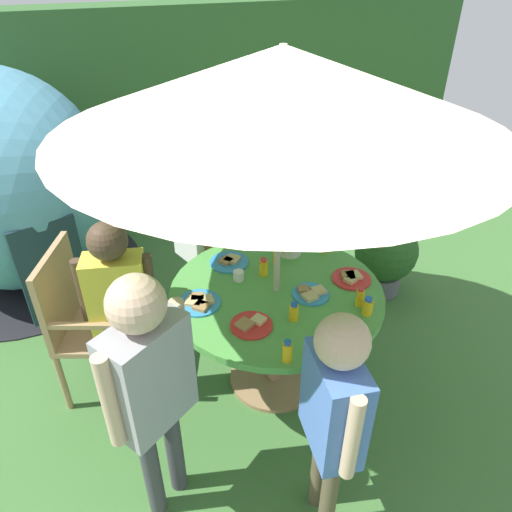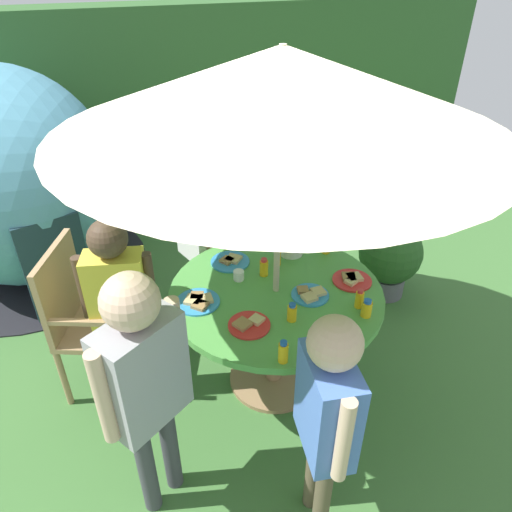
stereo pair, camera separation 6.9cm
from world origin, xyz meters
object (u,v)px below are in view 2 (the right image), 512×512
(plate_back_edge, at_px, (310,294))
(cup_near, at_px, (239,275))
(snack_bowl, at_px, (291,248))
(juice_bottle_far_left, at_px, (326,245))
(child_in_white_shirt, at_px, (197,229))
(plate_mid_right, at_px, (352,280))
(child_in_grey_shirt, at_px, (143,373))
(potted_plant, at_px, (390,256))
(wooden_chair, at_px, (84,310))
(plate_center_back, at_px, (230,261))
(juice_bottle_near_right, at_px, (265,267))
(juice_bottle_spot_a, at_px, (367,308))
(plate_mid_left, at_px, (198,301))
(juice_bottle_near_left, at_px, (359,299))
(plate_far_right, at_px, (249,324))
(patio_umbrella, at_px, (282,89))
(child_in_blue_shirt, at_px, (327,406))
(child_in_yellow_shirt, at_px, (118,292))
(dome_tent, at_px, (12,178))
(juice_bottle_spot_b, at_px, (283,352))
(juice_bottle_center_front, at_px, (292,313))
(juice_bottle_front_edge, at_px, (277,257))

(plate_back_edge, bearing_deg, cup_near, 134.48)
(snack_bowl, distance_m, juice_bottle_far_left, 0.23)
(child_in_white_shirt, xyz_separation_m, plate_mid_right, (0.67, -0.96, -0.01))
(child_in_grey_shirt, relative_size, snack_bowl, 9.11)
(potted_plant, bearing_deg, snack_bowl, -170.38)
(wooden_chair, distance_m, plate_center_back, 0.96)
(juice_bottle_near_right, distance_m, juice_bottle_spot_a, 0.68)
(plate_mid_right, xyz_separation_m, cup_near, (-0.62, 0.30, 0.02))
(plate_mid_left, height_order, juice_bottle_far_left, juice_bottle_far_left)
(juice_bottle_spot_a, bearing_deg, juice_bottle_near_left, 84.43)
(plate_far_right, bearing_deg, plate_center_back, 77.71)
(patio_umbrella, bearing_deg, juice_bottle_spot_a, -49.89)
(plate_mid_right, distance_m, cup_near, 0.69)
(potted_plant, bearing_deg, child_in_blue_shirt, -136.66)
(child_in_yellow_shirt, xyz_separation_m, juice_bottle_near_left, (1.22, -0.61, -0.00))
(plate_back_edge, distance_m, plate_mid_left, 0.65)
(dome_tent, bearing_deg, patio_umbrella, -69.16)
(plate_back_edge, xyz_separation_m, plate_far_right, (-0.43, -0.10, -0.00))
(plate_far_right, relative_size, juice_bottle_spot_b, 1.81)
(child_in_white_shirt, relative_size, juice_bottle_center_front, 10.92)
(patio_umbrella, height_order, juice_bottle_spot_b, patio_umbrella)
(dome_tent, distance_m, juice_bottle_spot_b, 2.89)
(plate_back_edge, distance_m, plate_center_back, 0.60)
(plate_back_edge, relative_size, plate_mid_left, 0.87)
(dome_tent, relative_size, plate_center_back, 9.26)
(plate_far_right, bearing_deg, potted_plant, 24.94)
(snack_bowl, height_order, juice_bottle_spot_b, juice_bottle_spot_b)
(plate_back_edge, relative_size, juice_bottle_spot_a, 2.04)
(patio_umbrella, bearing_deg, cup_near, 130.29)
(child_in_grey_shirt, xyz_separation_m, cup_near, (0.72, 0.67, -0.12))
(snack_bowl, xyz_separation_m, plate_mid_right, (0.19, -0.43, -0.03))
(plate_far_right, bearing_deg, snack_bowl, 45.46)
(wooden_chair, distance_m, potted_plant, 2.36)
(potted_plant, height_order, child_in_grey_shirt, child_in_grey_shirt)
(dome_tent, relative_size, juice_bottle_spot_b, 18.34)
(child_in_yellow_shirt, distance_m, juice_bottle_spot_a, 1.40)
(child_in_white_shirt, bearing_deg, juice_bottle_spot_a, 9.90)
(juice_bottle_spot_b, bearing_deg, plate_back_edge, 46.44)
(cup_near, bearing_deg, juice_bottle_spot_a, -49.83)
(dome_tent, distance_m, juice_bottle_front_edge, 2.41)
(dome_tent, relative_size, snack_bowl, 14.87)
(snack_bowl, relative_size, plate_center_back, 0.62)
(plate_center_back, relative_size, juice_bottle_spot_b, 1.98)
(dome_tent, xyz_separation_m, plate_mid_left, (0.93, -2.05, -0.11))
(patio_umbrella, relative_size, cup_near, 34.01)
(juice_bottle_spot_b, bearing_deg, juice_bottle_center_front, 54.51)
(patio_umbrella, xyz_separation_m, wooden_chair, (-1.07, 0.52, -1.34))
(child_in_white_shirt, xyz_separation_m, juice_bottle_spot_b, (-0.01, -1.39, 0.04))
(child_in_blue_shirt, bearing_deg, juice_bottle_near_left, -31.24)
(child_in_blue_shirt, relative_size, plate_center_back, 5.21)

